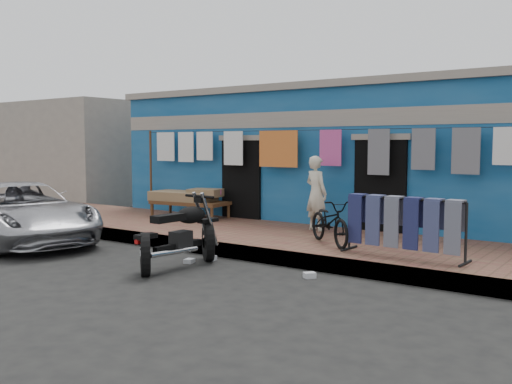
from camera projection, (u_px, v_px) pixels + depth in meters
name	position (u px, v px, depth m)	size (l,w,h in m)	color
ground	(180.00, 276.00, 8.67)	(80.00, 80.00, 0.00)	black
sidewalk	(286.00, 241.00, 11.09)	(28.00, 3.00, 0.25)	brown
curb	(241.00, 252.00, 9.92)	(28.00, 0.10, 0.25)	gray
building	(372.00, 157.00, 14.19)	(12.20, 5.20, 3.36)	navy
neighbor_left	(89.00, 152.00, 20.58)	(6.00, 5.00, 3.40)	#9E9384
clothesline	(300.00, 152.00, 12.22)	(10.06, 0.06, 2.10)	brown
car	(21.00, 212.00, 11.61)	(2.04, 4.49, 1.27)	#B3B3B8
seated_person	(316.00, 193.00, 11.58)	(0.55, 0.36, 1.52)	beige
bicycle	(330.00, 217.00, 9.95)	(0.54, 1.52, 0.98)	black
motorcycle	(178.00, 233.00, 9.21)	(0.70, 1.80, 1.15)	black
charpoy	(190.00, 203.00, 13.66)	(2.06, 1.13, 0.66)	brown
jeans_rack	(404.00, 226.00, 8.88)	(2.05, 0.52, 0.97)	black
litter_a	(211.00, 258.00, 9.87)	(0.17, 0.14, 0.08)	silver
litter_b	(310.00, 275.00, 8.55)	(0.17, 0.13, 0.09)	silver
litter_c	(189.00, 261.00, 9.63)	(0.18, 0.14, 0.07)	silver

